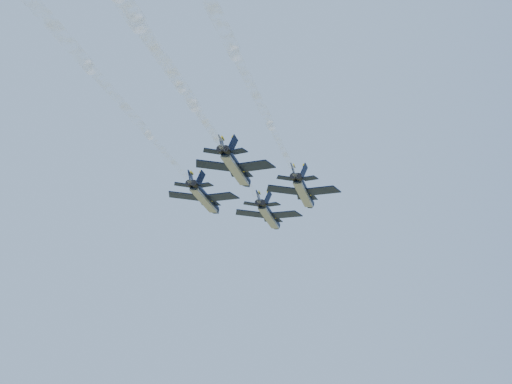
# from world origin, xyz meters

# --- Properties ---
(jet_lead) EXTENTS (12.24, 16.07, 3.47)m
(jet_lead) POSITION_xyz_m (2.85, 13.06, 103.90)
(jet_lead) COLOR black
(jet_left) EXTENTS (12.24, 16.07, 3.47)m
(jet_left) POSITION_xyz_m (-7.37, 2.77, 103.90)
(jet_left) COLOR black
(jet_right) EXTENTS (12.24, 16.07, 3.47)m
(jet_right) POSITION_xyz_m (9.26, 1.10, 103.90)
(jet_right) COLOR black
(jet_slot) EXTENTS (12.24, 16.07, 3.47)m
(jet_slot) POSITION_xyz_m (-0.68, -10.33, 103.90)
(jet_slot) COLOR black
(smoke_trail_lead) EXTENTS (13.03, 73.20, 2.15)m
(smoke_trail_lead) POSITION_xyz_m (-5.72, -41.28, 103.93)
(smoke_trail_lead) COLOR white
(smoke_trail_left) EXTENTS (13.03, 73.20, 2.15)m
(smoke_trail_left) POSITION_xyz_m (-15.94, -51.56, 103.93)
(smoke_trail_left) COLOR white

